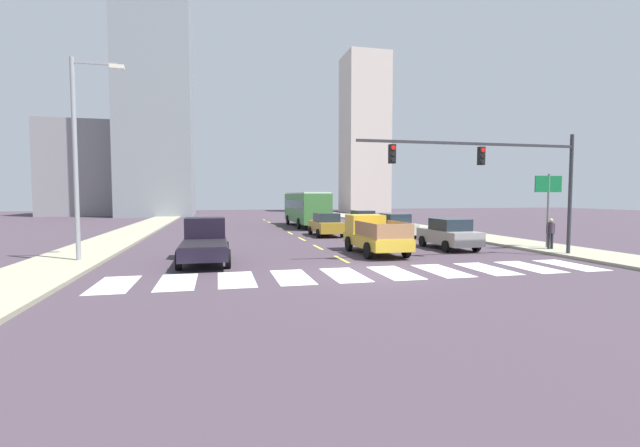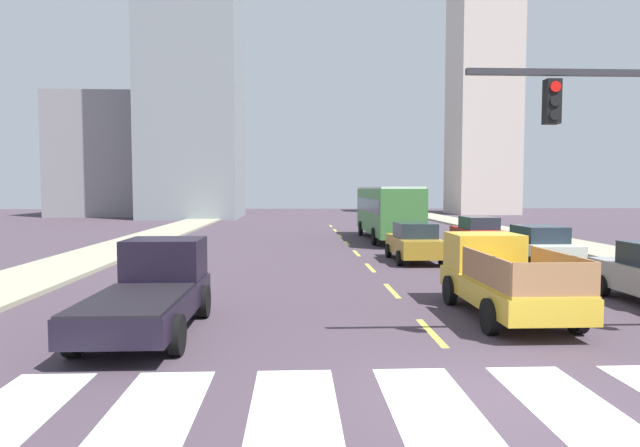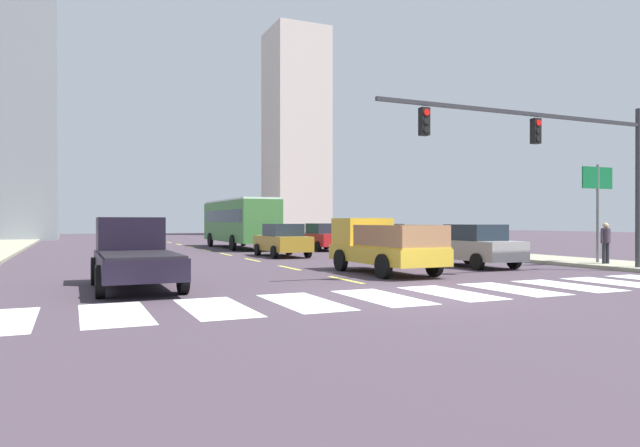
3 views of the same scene
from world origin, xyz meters
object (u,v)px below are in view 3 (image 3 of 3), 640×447
pickup_stakebed (379,247)px  city_bus (239,220)px  sedan_far (379,240)px  sedan_near_left (323,237)px  sedan_mid (473,246)px  traffic_signal_gantry (564,150)px  direction_sign_green (597,193)px  sedan_near_right (282,240)px  pedestrian_waiting (606,239)px  pickup_dark (134,254)px

pickup_stakebed → city_bus: city_bus is taller
city_bus → sedan_far: bearing=-72.3°
sedan_near_left → sedan_mid: 14.31m
traffic_signal_gantry → direction_sign_green: traffic_signal_gantry is taller
pickup_stakebed → sedan_mid: 4.81m
sedan_near_left → traffic_signal_gantry: (0.84, -18.37, 3.42)m
direction_sign_green → sedan_near_right: bearing=131.8°
traffic_signal_gantry → pickup_stakebed: bearing=147.4°
sedan_far → sedan_near_left: 7.12m
sedan_mid → pedestrian_waiting: 5.26m
sedan_mid → city_bus: bearing=101.3°
traffic_signal_gantry → direction_sign_green: size_ratio=2.65×
pickup_dark → city_bus: size_ratio=0.48×
pickup_stakebed → sedan_mid: (4.77, 0.66, -0.08)m
sedan_far → traffic_signal_gantry: bearing=-88.6°
pedestrian_waiting → sedan_far: bearing=-62.4°
pickup_dark → direction_sign_green: 18.48m
city_bus → sedan_mid: 19.83m
sedan_near_left → sedan_far: bearing=-91.1°
pickup_dark → sedan_near_right: size_ratio=1.18×
sedan_near_right → traffic_signal_gantry: bearing=-67.0°
city_bus → sedan_mid: size_ratio=2.45×
pickup_stakebed → pickup_dark: size_ratio=1.00×
city_bus → sedan_far: size_ratio=2.45×
sedan_far → sedan_mid: 7.19m
pickup_stakebed → sedan_near_left: (4.48, 14.97, -0.08)m
city_bus → sedan_near_right: city_bus is taller
sedan_far → sedan_near_right: size_ratio=1.00×
pickup_dark → sedan_mid: size_ratio=1.18×
pickup_dark → sedan_far: 15.84m
direction_sign_green → pickup_dark: bearing=-179.4°
city_bus → direction_sign_green: size_ratio=2.57×
city_bus → sedan_near_right: size_ratio=2.45×
sedan_near_left → pickup_dark: bearing=-130.3°
city_bus → sedan_near_left: bearing=-52.0°
sedan_mid → pedestrian_waiting: size_ratio=2.68×
pickup_stakebed → sedan_far: (4.52, 7.84, -0.08)m
sedan_near_right → direction_sign_green: bearing=-46.9°
pedestrian_waiting → pickup_stakebed: bearing=-9.9°
direction_sign_green → pedestrian_waiting: direction_sign_green is taller
pickup_stakebed → pedestrian_waiting: (9.48, -1.66, 0.18)m
pickup_dark → sedan_far: pickup_dark is taller
sedan_mid → sedan_near_right: bearing=115.7°
sedan_mid → traffic_signal_gantry: 5.34m
pickup_stakebed → pedestrian_waiting: 9.62m
sedan_near_right → direction_sign_green: (9.88, -11.03, 2.17)m
city_bus → direction_sign_green: 23.00m
city_bus → sedan_far: (4.08, -12.14, -1.09)m
sedan_near_left → pedestrian_waiting: pedestrian_waiting is taller
pickup_dark → sedan_near_right: 14.07m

